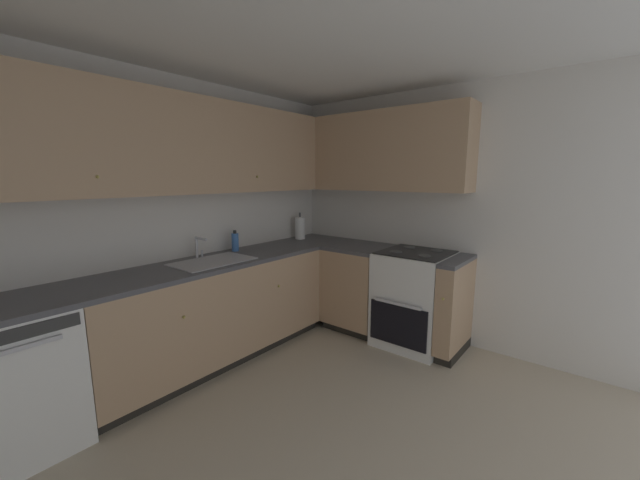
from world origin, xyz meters
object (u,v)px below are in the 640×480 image
Objects in this scene: dishwasher at (13,382)px; paper_towel_roll at (300,228)px; oven_range at (414,298)px; soap_bottle at (235,242)px.

dishwasher is 2.76× the size of paper_towel_roll.
oven_range is 1.78m from soap_bottle.
paper_towel_roll reaches higher than soap_bottle.
paper_towel_roll is (0.90, -0.02, 0.04)m from soap_bottle.
oven_range is at bearing -85.96° from paper_towel_roll.
oven_range is 1.48m from paper_towel_roll.
soap_bottle is at bearing 125.83° from oven_range.
soap_bottle is 0.65× the size of paper_towel_roll.
dishwasher is at bearing -176.54° from paper_towel_roll.
oven_range reaches higher than dishwasher.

